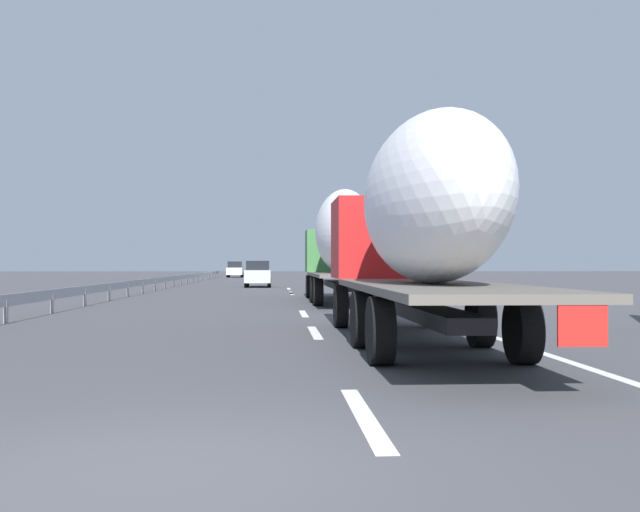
# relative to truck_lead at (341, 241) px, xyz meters

# --- Properties ---
(ground_plane) EXTENTS (260.00, 260.00, 0.00)m
(ground_plane) POSITION_rel_truck_lead_xyz_m (14.93, 3.60, -2.50)
(ground_plane) COLOR #424247
(lane_stripe_0) EXTENTS (3.20, 0.20, 0.01)m
(lane_stripe_0) POSITION_rel_truck_lead_xyz_m (-23.07, 1.80, -2.49)
(lane_stripe_0) COLOR white
(lane_stripe_0) RESTS_ON ground_plane
(lane_stripe_1) EXTENTS (3.20, 0.20, 0.01)m
(lane_stripe_1) POSITION_rel_truck_lead_xyz_m (-13.63, 1.80, -2.49)
(lane_stripe_1) COLOR white
(lane_stripe_1) RESTS_ON ground_plane
(lane_stripe_2) EXTENTS (3.20, 0.20, 0.01)m
(lane_stripe_2) POSITION_rel_truck_lead_xyz_m (-7.06, 1.80, -2.49)
(lane_stripe_2) COLOR white
(lane_stripe_2) RESTS_ON ground_plane
(lane_stripe_3) EXTENTS (3.20, 0.20, 0.01)m
(lane_stripe_3) POSITION_rel_truck_lead_xyz_m (9.37, 1.80, -2.49)
(lane_stripe_3) COLOR white
(lane_stripe_3) RESTS_ON ground_plane
(lane_stripe_4) EXTENTS (3.20, 0.20, 0.01)m
(lane_stripe_4) POSITION_rel_truck_lead_xyz_m (10.45, 1.80, -2.49)
(lane_stripe_4) COLOR white
(lane_stripe_4) RESTS_ON ground_plane
(lane_stripe_5) EXTENTS (3.20, 0.20, 0.01)m
(lane_stripe_5) POSITION_rel_truck_lead_xyz_m (17.49, 1.80, -2.49)
(lane_stripe_5) COLOR white
(lane_stripe_5) RESTS_ON ground_plane
(edge_line_right) EXTENTS (110.00, 0.20, 0.01)m
(edge_line_right) POSITION_rel_truck_lead_xyz_m (19.93, -1.90, -2.49)
(edge_line_right) COLOR white
(edge_line_right) RESTS_ON ground_plane
(truck_lead) EXTENTS (12.95, 2.55, 4.45)m
(truck_lead) POSITION_rel_truck_lead_xyz_m (0.00, 0.00, 0.00)
(truck_lead) COLOR #387038
(truck_lead) RESTS_ON ground_plane
(truck_trailing) EXTENTS (12.59, 2.55, 4.10)m
(truck_trailing) POSITION_rel_truck_lead_xyz_m (-16.57, -0.00, -0.14)
(truck_trailing) COLOR #B21919
(truck_trailing) RESTS_ON ground_plane
(car_silver_hatch) EXTENTS (4.59, 1.74, 1.78)m
(car_silver_hatch) POSITION_rel_truck_lead_xyz_m (21.05, 3.82, -1.59)
(car_silver_hatch) COLOR #ADB2B7
(car_silver_hatch) RESTS_ON ground_plane
(car_white_van) EXTENTS (4.79, 1.88, 1.90)m
(car_white_van) POSITION_rel_truck_lead_xyz_m (61.36, 7.43, -1.54)
(car_white_van) COLOR white
(car_white_van) RESTS_ON ground_plane
(road_sign) EXTENTS (0.10, 0.90, 3.08)m
(road_sign) POSITION_rel_truck_lead_xyz_m (25.06, -3.10, -0.36)
(road_sign) COLOR gray
(road_sign) RESTS_ON ground_plane
(tree_0) EXTENTS (2.60, 2.60, 5.98)m
(tree_0) POSITION_rel_truck_lead_xyz_m (58.58, -6.01, 1.34)
(tree_0) COLOR #472D19
(tree_0) RESTS_ON ground_plane
(tree_1) EXTENTS (3.98, 3.98, 5.50)m
(tree_1) POSITION_rel_truck_lead_xyz_m (14.38, -6.29, 1.11)
(tree_1) COLOR #472D19
(tree_1) RESTS_ON ground_plane
(guardrail_median) EXTENTS (94.00, 0.10, 0.76)m
(guardrail_median) POSITION_rel_truck_lead_xyz_m (17.93, 9.60, -1.92)
(guardrail_median) COLOR #9EA0A5
(guardrail_median) RESTS_ON ground_plane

